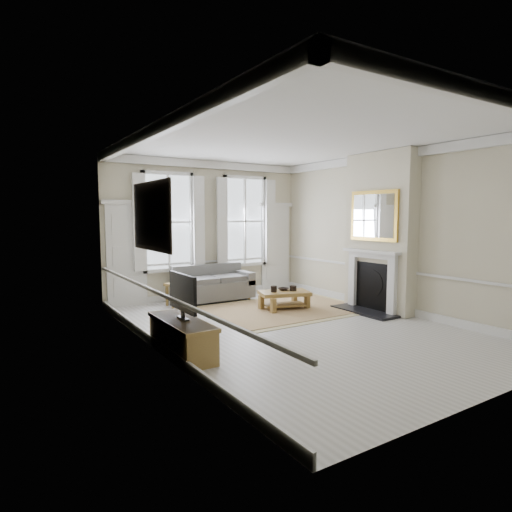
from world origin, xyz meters
TOP-DOWN VIEW (x-y plane):
  - floor at (0.00, 0.00)m, footprint 7.20×7.20m
  - ceiling at (0.00, 0.00)m, footprint 7.20×7.20m
  - back_wall at (0.00, 3.60)m, footprint 5.20×0.00m
  - left_wall at (-2.60, 0.00)m, footprint 0.00×7.20m
  - right_wall at (2.60, 0.00)m, footprint 0.00×7.20m
  - window_left at (-1.05, 3.55)m, footprint 1.26×0.20m
  - window_right at (1.05, 3.55)m, footprint 1.26×0.20m
  - door_left at (-2.05, 3.56)m, footprint 0.90×0.08m
  - door_right at (2.05, 3.56)m, footprint 0.90×0.08m
  - painting at (-2.56, 0.30)m, footprint 0.05×1.66m
  - chimney_breast at (2.43, 0.20)m, footprint 0.35×1.70m
  - hearth at (2.00, 0.20)m, footprint 0.55×1.50m
  - fireplace at (2.20, 0.20)m, footprint 0.21×1.45m
  - mirror at (2.21, 0.20)m, footprint 0.06×1.26m
  - sofa at (-0.13, 3.11)m, footprint 1.84×0.90m
  - side_table at (-1.11, 2.94)m, footprint 0.54×0.54m
  - rug at (0.75, 1.37)m, footprint 3.50×2.60m
  - coffee_table at (0.75, 1.37)m, footprint 1.21×0.92m
  - ceramic_pot_a at (0.50, 1.42)m, footprint 0.13×0.13m
  - ceramic_pot_b at (0.95, 1.32)m, footprint 0.16×0.16m
  - bowl at (0.80, 1.47)m, footprint 0.30×0.30m
  - tv_stand at (-2.34, -0.30)m, footprint 0.48×1.49m
  - tv at (-2.32, -0.30)m, footprint 0.08×0.90m

SIDE VIEW (x-z plane):
  - floor at x=0.00m, z-range 0.00..0.00m
  - rug at x=0.75m, z-range 0.00..0.02m
  - hearth at x=2.00m, z-range 0.00..0.05m
  - tv_stand at x=-2.34m, z-range 0.00..0.53m
  - coffee_table at x=0.75m, z-range 0.12..0.52m
  - sofa at x=-0.13m, z-range -0.07..0.79m
  - side_table at x=-1.11m, z-range 0.16..0.69m
  - bowl at x=0.80m, z-range 0.40..0.46m
  - ceramic_pot_b at x=0.95m, z-range 0.40..0.51m
  - ceramic_pot_a at x=0.50m, z-range 0.40..0.54m
  - fireplace at x=2.20m, z-range 0.07..1.40m
  - tv at x=-2.32m, z-range 0.59..1.27m
  - door_left at x=-2.05m, z-range 0.00..2.30m
  - door_right at x=2.05m, z-range 0.00..2.30m
  - back_wall at x=0.00m, z-range -0.90..4.30m
  - left_wall at x=-2.60m, z-range -1.90..5.30m
  - right_wall at x=2.60m, z-range -1.90..5.30m
  - chimney_breast at x=2.43m, z-range 0.01..3.39m
  - window_left at x=-1.05m, z-range 0.80..3.00m
  - window_right at x=1.05m, z-range 0.80..3.00m
  - painting at x=-2.56m, z-range 1.52..2.58m
  - mirror at x=2.21m, z-range 1.52..2.58m
  - ceiling at x=0.00m, z-range 3.40..3.40m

